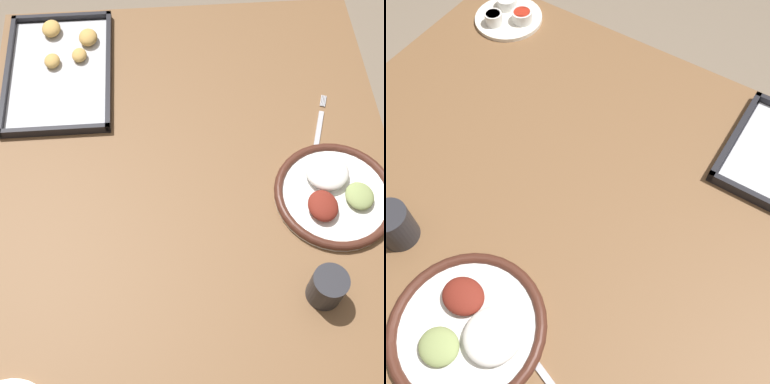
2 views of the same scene
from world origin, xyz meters
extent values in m
plane|color=#7A6B59|center=(0.00, 0.00, 0.00)|extent=(8.00, 8.00, 0.00)
cube|color=brown|center=(0.00, 0.00, 0.70)|extent=(1.24, 0.96, 0.03)
cylinder|color=brown|center=(0.57, -0.43, 0.34)|extent=(0.06, 0.06, 0.68)
cylinder|color=brown|center=(0.57, 0.43, 0.34)|extent=(0.06, 0.06, 0.68)
cylinder|color=white|center=(-0.03, -0.32, 0.72)|extent=(0.27, 0.27, 0.01)
torus|color=#472319|center=(-0.03, -0.32, 0.73)|extent=(0.27, 0.27, 0.02)
ellipsoid|color=white|center=(0.02, -0.31, 0.74)|extent=(0.10, 0.10, 0.03)
ellipsoid|color=maroon|center=(-0.06, -0.28, 0.74)|extent=(0.08, 0.07, 0.03)
ellipsoid|color=#8C9E5B|center=(-0.04, -0.37, 0.74)|extent=(0.07, 0.06, 0.02)
cube|color=#B2B2B7|center=(0.14, -0.31, 0.72)|extent=(0.15, 0.06, 0.00)
cylinder|color=#B2B2B7|center=(0.25, -0.35, 0.72)|extent=(0.03, 0.01, 0.00)
cylinder|color=#B2B2B7|center=(0.25, -0.35, 0.72)|extent=(0.03, 0.01, 0.00)
cylinder|color=#B2B2B7|center=(0.25, -0.35, 0.72)|extent=(0.03, 0.01, 0.00)
cylinder|color=#B2B2B7|center=(0.25, -0.34, 0.72)|extent=(0.03, 0.01, 0.00)
cube|color=black|center=(0.39, 0.32, 0.72)|extent=(0.40, 0.27, 0.01)
cube|color=silver|center=(0.39, 0.32, 0.72)|extent=(0.37, 0.25, 0.00)
cube|color=black|center=(0.39, 0.19, 0.73)|extent=(0.40, 0.01, 0.02)
cube|color=black|center=(0.39, 0.45, 0.73)|extent=(0.40, 0.01, 0.02)
cube|color=black|center=(0.19, 0.32, 0.73)|extent=(0.01, 0.27, 0.02)
cube|color=black|center=(0.58, 0.32, 0.73)|extent=(0.01, 0.27, 0.02)
ellipsoid|color=tan|center=(0.49, 0.24, 0.74)|extent=(0.06, 0.05, 0.03)
ellipsoid|color=tan|center=(0.43, 0.26, 0.73)|extent=(0.05, 0.04, 0.02)
ellipsoid|color=tan|center=(0.53, 0.34, 0.74)|extent=(0.06, 0.05, 0.03)
ellipsoid|color=tan|center=(0.41, 0.33, 0.73)|extent=(0.05, 0.04, 0.03)
cylinder|color=#28282D|center=(-0.25, -0.25, 0.76)|extent=(0.07, 0.07, 0.08)
camera|label=1|loc=(-0.59, 0.04, 1.76)|focal=50.00mm
camera|label=2|loc=(0.24, -0.38, 1.49)|focal=42.00mm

